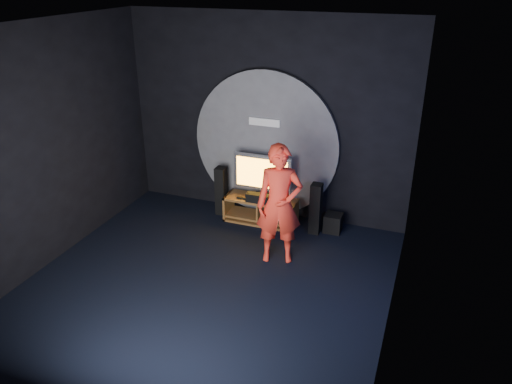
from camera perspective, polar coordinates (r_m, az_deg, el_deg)
floor at (r=7.26m, az=-5.57°, el=-10.42°), size 5.00×5.00×0.00m
back_wall at (r=8.60m, az=1.22°, el=8.37°), size 5.00×0.04×3.50m
front_wall at (r=4.58m, az=-20.24°, el=-8.72°), size 5.00×0.04×3.50m
left_wall at (r=7.82m, az=-22.93°, el=4.71°), size 0.04×5.00×3.50m
right_wall at (r=5.82m, az=16.45°, el=-0.84°), size 0.04×5.00×3.50m
ceiling at (r=5.99m, az=-6.99°, el=18.23°), size 5.00×5.00×0.01m
wall_disc_panel at (r=8.69m, az=1.07°, el=5.43°), size 2.60×0.11×2.60m
media_console at (r=8.76m, az=0.59°, el=-2.27°), size 1.27×0.45×0.45m
tv at (r=8.53m, az=0.71°, el=1.99°), size 1.02×0.22×0.77m
center_speaker at (r=8.49m, az=0.21°, el=-0.70°), size 0.40×0.15×0.15m
remote at (r=8.64m, az=-1.63°, el=-0.71°), size 0.18×0.05×0.02m
tower_speaker_left at (r=8.98m, az=-3.99°, el=0.14°), size 0.18×0.20×0.89m
tower_speaker_right at (r=8.36m, az=6.83°, el=-1.91°), size 0.18×0.20×0.89m
subwoofer at (r=8.57m, az=8.80°, el=-3.50°), size 0.29×0.29×0.32m
player at (r=7.35m, az=2.68°, el=-1.47°), size 0.78×0.63×1.85m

